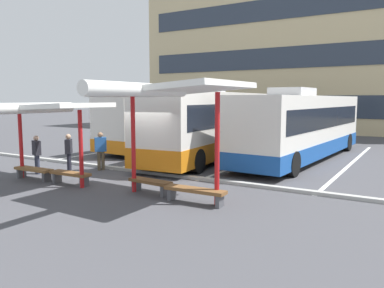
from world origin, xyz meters
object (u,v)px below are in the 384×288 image
Objects in this scene: coach_bus_2 at (302,127)px; waiting_shelter_1 at (167,92)px; bench_2 at (150,183)px; bench_3 at (195,192)px; waiting_shelter_0 at (41,109)px; waiting_passenger_0 at (101,148)px; coach_bus_1 at (215,124)px; bench_0 at (34,171)px; waiting_passenger_1 at (69,151)px; coach_bus_0 at (181,121)px; bench_1 at (70,175)px; waiting_passenger_2 at (37,152)px.

waiting_shelter_1 is at bearing -97.34° from coach_bus_2.
bench_3 is (1.80, -0.26, 0.01)m from bench_2.
coach_bus_2 is 9.87m from bench_2.
waiting_shelter_0 is 2.73× the size of waiting_passenger_0.
coach_bus_1 reaches higher than bench_2.
bench_2 is (4.10, 0.80, -2.32)m from waiting_shelter_0.
bench_0 is 1.80m from waiting_passenger_1.
bench_2 is at bearing 10.99° from waiting_shelter_0.
coach_bus_0 reaches higher than bench_2.
coach_bus_2 is 7.50× the size of bench_1.
bench_1 is (-5.37, -9.96, -1.29)m from coach_bus_2.
waiting_shelter_1 reaches higher than bench_0.
waiting_passenger_2 is at bearing 176.29° from bench_3.
coach_bus_0 is 7.80× the size of waiting_passenger_0.
waiting_passenger_2 is (-6.76, 0.58, -2.30)m from waiting_shelter_1.
coach_bus_1 is 9.24m from bench_0.
waiting_shelter_1 reaches higher than bench_1.
waiting_passenger_1 is (-5.04, 1.14, 0.57)m from bench_2.
waiting_shelter_0 is 0.87× the size of waiting_shelter_1.
waiting_passenger_2 is at bearing 177.65° from bench_2.
waiting_passenger_0 reaches higher than bench_0.
waiting_shelter_0 is 2.67× the size of bench_1.
bench_2 is at bearing -76.48° from coach_bus_1.
coach_bus_0 is 7.98× the size of waiting_passenger_1.
coach_bus_1 is 7.51× the size of bench_1.
bench_2 is at bearing -26.84° from waiting_passenger_0.
waiting_passenger_2 is (-0.82, -0.90, -0.02)m from waiting_passenger_1.
coach_bus_1 reaches higher than bench_1.
coach_bus_0 is at bearing 144.74° from coach_bus_1.
waiting_shelter_0 is 2.33× the size of bench_3.
waiting_passenger_2 is at bearing 149.56° from waiting_shelter_0.
waiting_shelter_0 is at bearing -157.43° from bench_1.
waiting_shelter_0 is at bearing -121.24° from coach_bus_2.
waiting_shelter_1 is (2.83, -8.39, 1.49)m from coach_bus_1.
coach_bus_1 is 7.97× the size of waiting_passenger_2.
coach_bus_1 is 8.98m from waiting_shelter_1.
coach_bus_0 is at bearing 100.12° from waiting_passenger_0.
coach_bus_1 reaches higher than bench_3.
bench_0 is at bearing -173.50° from bench_2.
waiting_shelter_1 is (6.68, -11.11, 1.55)m from coach_bus_0.
coach_bus_2 is 9.81m from waiting_passenger_0.
waiting_passenger_1 is (-0.94, 1.94, -1.75)m from waiting_shelter_0.
waiting_shelter_1 is (5.00, 0.45, 0.54)m from waiting_shelter_0.
waiting_passenger_0 reaches higher than waiting_passenger_1.
bench_1 is 2.80m from waiting_passenger_2.
waiting_shelter_0 is (-6.27, -10.34, 1.03)m from coach_bus_2.
coach_bus_1 is 8.38m from bench_2.
bench_0 is 5.03m from bench_2.
coach_bus_1 is at bearing 114.23° from bench_3.
bench_2 is 1.00× the size of waiting_passenger_2.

